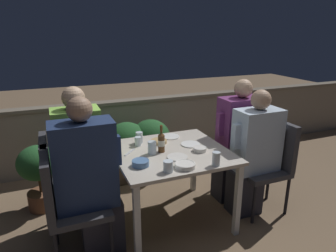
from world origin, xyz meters
TOP-DOWN VIEW (x-y plane):
  - ground_plane at (0.00, 0.00)m, footprint 16.00×16.00m
  - parapet_wall at (0.00, 1.52)m, footprint 9.00×0.18m
  - dining_table at (0.00, 0.00)m, footprint 1.03×0.97m
  - planter_hedge at (-0.17, 1.01)m, footprint 1.12×0.47m
  - chair_left_near at (-0.97, -0.18)m, footprint 0.47×0.47m
  - person_navy_jumper at (-0.77, -0.18)m, footprint 0.52×0.26m
  - chair_left_far at (-0.98, 0.17)m, footprint 0.47×0.47m
  - person_green_blouse at (-0.77, 0.17)m, footprint 0.48×0.26m
  - chair_right_near at (1.03, -0.15)m, footprint 0.47×0.47m
  - person_blue_shirt at (0.82, -0.15)m, footprint 0.50×0.26m
  - chair_right_far at (1.04, 0.15)m, footprint 0.47×0.47m
  - person_purple_stripe at (0.83, 0.15)m, footprint 0.51×0.26m
  - beer_bottle at (-0.09, 0.01)m, footprint 0.06×0.06m
  - plate_0 at (-0.01, -0.16)m, footprint 0.18×0.18m
  - plate_1 at (0.24, 0.07)m, footprint 0.19×0.19m
  - plate_2 at (0.14, 0.35)m, footprint 0.19×0.19m
  - bowl_0 at (-0.35, -0.20)m, footprint 0.14×0.14m
  - bowl_1 at (-0.03, 0.23)m, footprint 0.16×0.16m
  - bowl_2 at (-0.03, -0.37)m, footprint 0.17×0.17m
  - bowl_3 at (0.24, -0.10)m, footprint 0.12×0.12m
  - glass_cup_0 at (-0.25, 0.24)m, footprint 0.06×0.06m
  - glass_cup_1 at (0.22, -0.43)m, footprint 0.07×0.07m
  - glass_cup_2 at (-0.18, 0.00)m, footprint 0.08×0.08m
  - glass_cup_3 at (-0.21, 0.31)m, footprint 0.07×0.07m
  - glass_cup_4 at (-0.18, -0.39)m, footprint 0.08×0.08m
  - fork_0 at (-0.37, 0.10)m, footprint 0.13×0.14m
  - potted_plant at (-1.18, 0.69)m, footprint 0.40×0.40m

SIDE VIEW (x-z plane):
  - ground_plane at x=0.00m, z-range 0.00..0.00m
  - planter_hedge at x=-0.17m, z-range 0.04..0.77m
  - potted_plant at x=-1.18m, z-range 0.08..0.78m
  - parapet_wall at x=0.00m, z-range 0.01..0.90m
  - chair_left_near at x=-0.97m, z-range 0.09..1.03m
  - chair_left_far at x=-0.98m, z-range 0.09..1.03m
  - chair_right_near at x=1.03m, z-range 0.09..1.03m
  - chair_right_far at x=1.04m, z-range 0.09..1.03m
  - person_blue_shirt at x=0.82m, z-range 0.00..1.27m
  - dining_table at x=0.00m, z-range 0.28..1.02m
  - person_purple_stripe at x=0.83m, z-range 0.00..1.33m
  - person_navy_jumper at x=-0.77m, z-range 0.00..1.35m
  - person_green_blouse at x=-0.77m, z-range 0.01..1.37m
  - fork_0 at x=-0.37m, z-range 0.73..0.74m
  - plate_0 at x=-0.01m, z-range 0.73..0.74m
  - plate_1 at x=0.24m, z-range 0.73..0.74m
  - plate_2 at x=0.14m, z-range 0.73..0.74m
  - bowl_1 at x=-0.03m, z-range 0.74..0.77m
  - bowl_2 at x=-0.03m, z-range 0.74..0.78m
  - bowl_3 at x=0.24m, z-range 0.74..0.78m
  - bowl_0 at x=-0.35m, z-range 0.74..0.79m
  - glass_cup_0 at x=-0.25m, z-range 0.73..0.82m
  - glass_cup_4 at x=-0.18m, z-range 0.73..0.83m
  - glass_cup_3 at x=-0.21m, z-range 0.73..0.84m
  - glass_cup_1 at x=0.22m, z-range 0.73..0.85m
  - glass_cup_2 at x=-0.18m, z-range 0.73..0.85m
  - beer_bottle at x=-0.09m, z-range 0.70..0.96m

